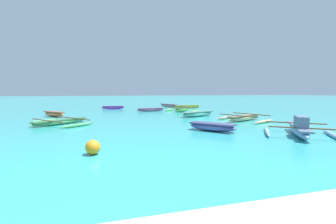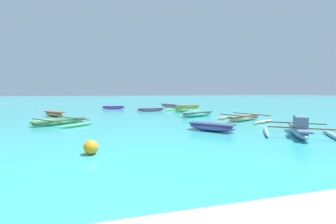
# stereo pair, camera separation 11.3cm
# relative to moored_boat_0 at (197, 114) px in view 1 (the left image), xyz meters

# --- Properties ---
(moored_boat_0) EXTENTS (3.56, 2.06, 0.44)m
(moored_boat_0) POSITION_rel_moored_boat_0_xyz_m (0.00, 0.00, 0.00)
(moored_boat_0) COLOR #67C1AD
(moored_boat_0) RESTS_ON ground_plane
(moored_boat_1) EXTENTS (2.35, 2.51, 0.44)m
(moored_boat_1) POSITION_rel_moored_boat_0_xyz_m (-1.97, -6.91, 0.00)
(moored_boat_1) COLOR #5A5AA6
(moored_boat_1) RESTS_ON ground_plane
(moored_boat_2) EXTENTS (3.48, 0.57, 0.40)m
(moored_boat_2) POSITION_rel_moored_boat_0_xyz_m (2.56, 9.47, -0.02)
(moored_boat_2) COLOR #D9E73C
(moored_boat_2) RESTS_ON ground_plane
(moored_boat_3) EXTENTS (4.33, 4.52, 0.37)m
(moored_boat_3) POSITION_rel_moored_boat_0_xyz_m (-10.56, -1.97, -0.07)
(moored_boat_3) COLOR #4AA15D
(moored_boat_3) RESTS_ON ground_plane
(moored_boat_4) EXTENTS (3.70, 4.03, 0.48)m
(moored_boat_4) POSITION_rel_moored_boat_0_xyz_m (2.28, -3.55, -0.02)
(moored_boat_4) COLOR tan
(moored_boat_4) RESTS_ON ground_plane
(moored_boat_5) EXTENTS (3.68, 3.84, 0.51)m
(moored_boat_5) POSITION_rel_moored_boat_0_xyz_m (0.35, 5.15, -0.00)
(moored_boat_5) COLOR #72C45E
(moored_boat_5) RESTS_ON ground_plane
(moored_boat_6) EXTENTS (2.14, 2.17, 0.45)m
(moored_boat_6) POSITION_rel_moored_boat_0_xyz_m (-11.98, 3.08, 0.01)
(moored_boat_6) COLOR orange
(moored_boat_6) RESTS_ON ground_plane
(moored_boat_7) EXTENTS (3.02, 0.73, 0.34)m
(moored_boat_7) POSITION_rel_moored_boat_0_xyz_m (-2.96, 6.29, -0.05)
(moored_boat_7) COLOR #A56294
(moored_boat_7) RESTS_ON ground_plane
(moored_boat_8) EXTENTS (2.79, 0.90, 0.39)m
(moored_boat_8) POSITION_rel_moored_boat_0_xyz_m (-6.87, 10.28, -0.03)
(moored_boat_8) COLOR purple
(moored_boat_8) RESTS_ON ground_plane
(moored_boat_9) EXTENTS (4.18, 4.14, 1.00)m
(moored_boat_9) POSITION_rel_moored_boat_0_xyz_m (1.58, -9.17, 0.08)
(moored_boat_9) COLOR #80A1D2
(moored_boat_9) RESTS_ON ground_plane
(moored_boat_10) EXTENTS (1.84, 3.32, 0.43)m
(moored_boat_10) POSITION_rel_moored_boat_0_xyz_m (0.77, 12.39, -0.01)
(moored_boat_10) COLOR #A87488
(moored_boat_10) RESTS_ON ground_plane
(mooring_buoy_0) EXTENTS (0.50, 0.50, 0.50)m
(mooring_buoy_0) POSITION_rel_moored_boat_0_xyz_m (-8.04, -10.07, 0.01)
(mooring_buoy_0) COLOR orange
(mooring_buoy_0) RESTS_ON ground_plane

